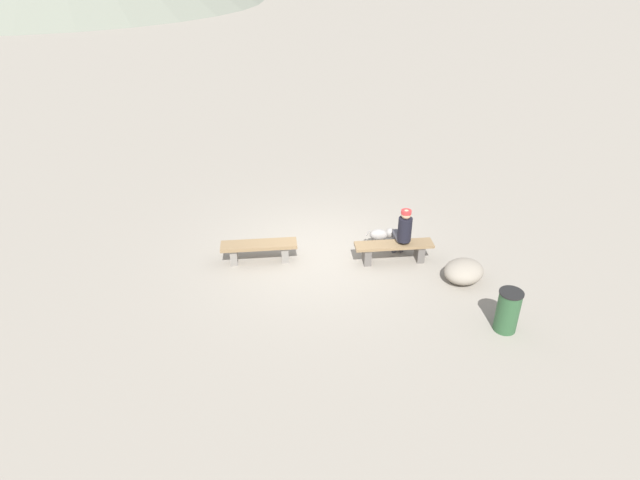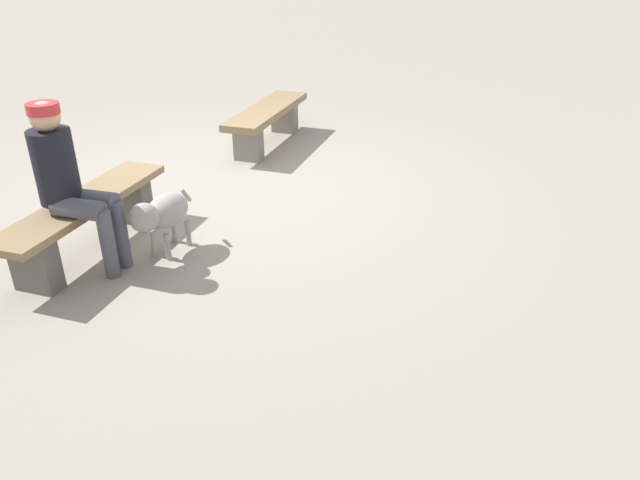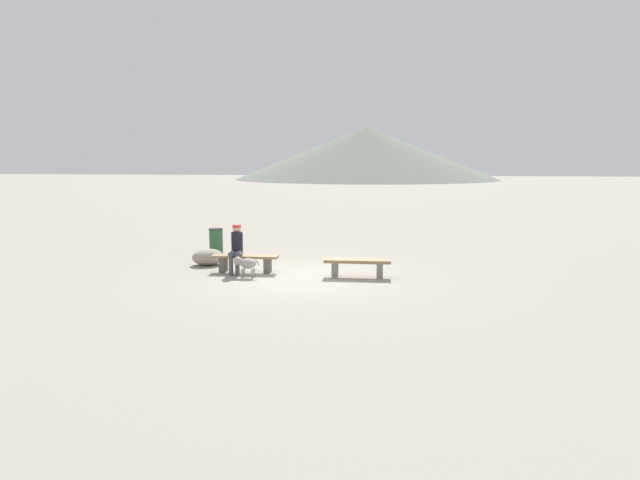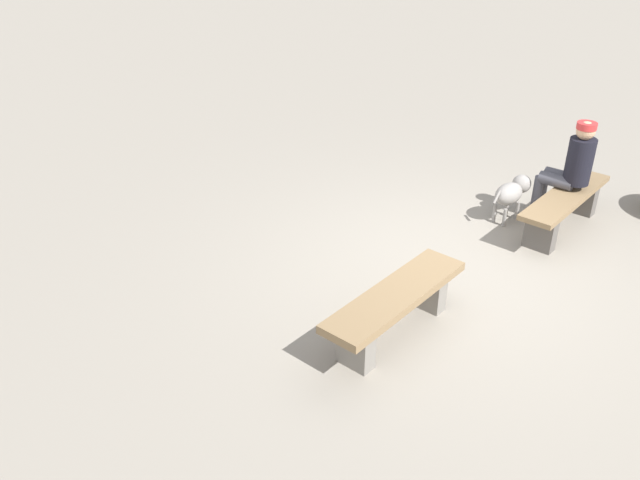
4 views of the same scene
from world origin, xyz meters
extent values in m
cube|color=gray|center=(0.00, 0.00, -0.03)|extent=(210.00, 210.00, 0.06)
cube|color=gray|center=(-1.92, -0.28, 0.19)|extent=(0.17, 0.32, 0.38)
cube|color=gray|center=(-0.79, -0.21, 0.19)|extent=(0.17, 0.32, 0.38)
cube|color=#8C704C|center=(-1.36, -0.24, 0.42)|extent=(1.70, 0.52, 0.08)
cube|color=#605B56|center=(1.02, -0.41, 0.20)|extent=(0.18, 0.34, 0.40)
cube|color=#605B56|center=(2.22, -0.33, 0.20)|extent=(0.18, 0.34, 0.40)
cube|color=#8C704C|center=(1.62, -0.37, 0.43)|extent=(1.76, 0.49, 0.06)
cylinder|color=black|center=(1.83, -0.36, 0.80)|extent=(0.30, 0.30, 0.54)
sphere|color=#D8A87F|center=(1.83, -0.36, 1.17)|extent=(0.21, 0.21, 0.21)
cylinder|color=red|center=(1.83, -0.36, 1.23)|extent=(0.22, 0.22, 0.07)
cylinder|color=#4C4C56|center=(1.89, -0.16, 0.53)|extent=(0.19, 0.40, 0.15)
cylinder|color=#4C4C56|center=(1.88, 0.04, 0.27)|extent=(0.11, 0.11, 0.53)
cylinder|color=#4C4C56|center=(1.73, -0.17, 0.53)|extent=(0.19, 0.40, 0.15)
cylinder|color=#4C4C56|center=(1.71, 0.02, 0.27)|extent=(0.11, 0.11, 0.53)
ellipsoid|color=gray|center=(1.37, 0.22, 0.35)|extent=(0.43, 0.28, 0.26)
sphere|color=gray|center=(1.63, 0.20, 0.41)|extent=(0.22, 0.22, 0.22)
cylinder|color=gray|center=(1.50, 0.28, 0.11)|extent=(0.04, 0.04, 0.22)
cylinder|color=gray|center=(1.50, 0.14, 0.11)|extent=(0.04, 0.04, 0.22)
cylinder|color=gray|center=(1.24, 0.30, 0.11)|extent=(0.04, 0.04, 0.22)
cylinder|color=gray|center=(1.23, 0.15, 0.11)|extent=(0.04, 0.04, 0.22)
cylinder|color=gray|center=(1.12, 0.23, 0.39)|extent=(0.12, 0.04, 0.15)
camera|label=1|loc=(-0.43, -10.50, 6.51)|focal=30.31mm
camera|label=2|loc=(4.91, 2.92, 2.31)|focal=33.62mm
camera|label=3|loc=(-2.64, 13.11, 2.89)|focal=30.31mm
camera|label=4|loc=(-5.20, -3.08, 3.62)|focal=36.19mm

